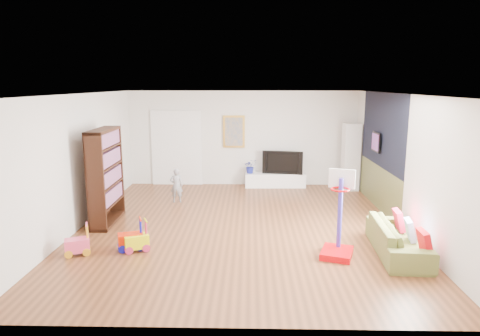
{
  "coord_description": "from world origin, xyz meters",
  "views": [
    {
      "loc": [
        0.2,
        -8.43,
        2.9
      ],
      "look_at": [
        0.0,
        0.4,
        1.15
      ],
      "focal_mm": 32.0,
      "sensor_mm": 36.0,
      "label": 1
    }
  ],
  "objects_px": {
    "basketball_hoop": "(339,214)",
    "media_console": "(275,180)",
    "sofa": "(398,238)",
    "bookshelf": "(106,176)"
  },
  "relations": [
    {
      "from": "media_console",
      "to": "bookshelf",
      "type": "xyz_separation_m",
      "value": [
        -3.74,
        -3.25,
        0.8
      ]
    },
    {
      "from": "media_console",
      "to": "sofa",
      "type": "bearing_deg",
      "value": -70.6
    },
    {
      "from": "sofa",
      "to": "basketball_hoop",
      "type": "xyz_separation_m",
      "value": [
        -1.07,
        -0.15,
        0.47
      ]
    },
    {
      "from": "media_console",
      "to": "basketball_hoop",
      "type": "bearing_deg",
      "value": -82.67
    },
    {
      "from": "media_console",
      "to": "sofa",
      "type": "distance_m",
      "value": 5.18
    },
    {
      "from": "bookshelf",
      "to": "basketball_hoop",
      "type": "relative_size",
      "value": 1.34
    },
    {
      "from": "basketball_hoop",
      "to": "media_console",
      "type": "bearing_deg",
      "value": 117.78
    },
    {
      "from": "media_console",
      "to": "bookshelf",
      "type": "bearing_deg",
      "value": -140.43
    },
    {
      "from": "media_console",
      "to": "basketball_hoop",
      "type": "distance_m",
      "value": 5.07
    },
    {
      "from": "bookshelf",
      "to": "basketball_hoop",
      "type": "distance_m",
      "value": 4.83
    }
  ]
}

